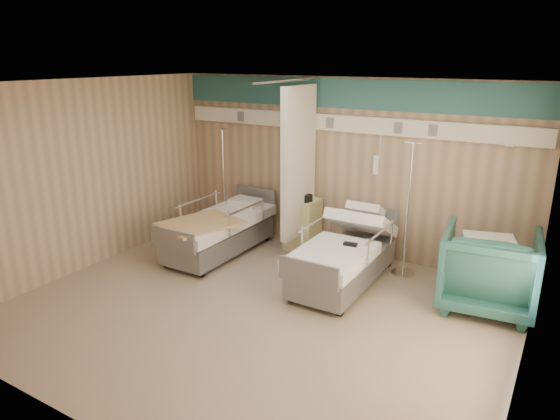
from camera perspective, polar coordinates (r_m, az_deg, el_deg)
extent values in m
cube|color=gray|center=(6.47, -2.59, -11.41)|extent=(6.00, 5.00, 0.00)
cube|color=tan|center=(8.07, 7.15, 4.91)|extent=(6.00, 0.04, 2.80)
cube|color=tan|center=(4.23, -22.09, -7.87)|extent=(6.00, 0.04, 2.80)
cube|color=tan|center=(7.95, -21.12, 3.70)|extent=(0.04, 5.00, 2.80)
cube|color=tan|center=(5.02, 27.17, -4.59)|extent=(0.04, 5.00, 2.80)
cube|color=silver|center=(5.69, -2.98, 14.17)|extent=(6.00, 5.00, 0.04)
cube|color=#2B6464|center=(7.88, 7.40, 13.07)|extent=(6.00, 0.04, 0.45)
cube|color=silver|center=(7.90, 7.19, 9.81)|extent=(5.88, 0.08, 0.25)
cylinder|color=silver|center=(7.31, 0.87, 14.54)|extent=(0.03, 1.80, 0.03)
cube|color=beige|center=(7.78, 2.13, 5.40)|extent=(0.12, 0.90, 2.35)
cube|color=#CCC77F|center=(8.30, 2.59, -1.61)|extent=(0.50, 0.48, 0.85)
imported|color=#20524B|center=(6.85, 22.73, -6.27)|extent=(1.24, 1.27, 1.05)
cube|color=silver|center=(6.64, 23.00, -1.86)|extent=(0.73, 0.68, 0.07)
cylinder|color=silver|center=(7.68, 13.85, -7.00)|extent=(0.35, 0.35, 0.03)
cylinder|color=silver|center=(7.35, 14.38, -0.12)|extent=(0.03, 0.03, 1.96)
cylinder|color=silver|center=(7.13, 14.97, 7.41)|extent=(0.23, 0.03, 0.03)
cylinder|color=silver|center=(9.14, -6.24, -2.63)|extent=(0.34, 0.34, 0.03)
cylinder|color=silver|center=(8.86, -6.44, 3.06)|extent=(0.03, 0.03, 1.90)
cylinder|color=silver|center=(8.68, -6.65, 9.16)|extent=(0.23, 0.03, 0.03)
cube|color=black|center=(6.86, 8.04, -3.90)|extent=(0.19, 0.10, 0.04)
cube|color=tan|center=(7.72, -9.10, -1.53)|extent=(1.20, 1.36, 0.04)
cube|color=black|center=(8.07, 2.82, 1.47)|extent=(0.26, 0.21, 0.12)
cylinder|color=white|center=(8.22, 1.32, 1.81)|extent=(0.12, 0.12, 0.14)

